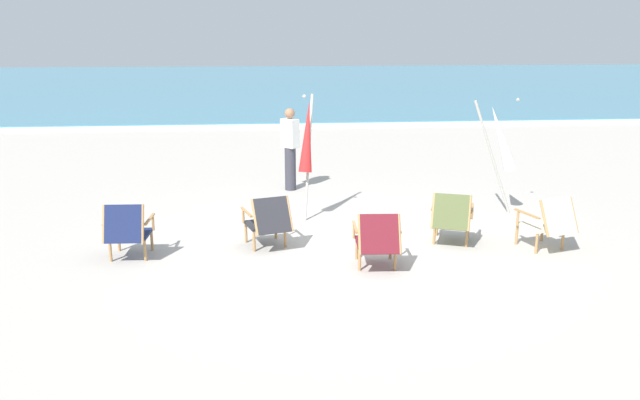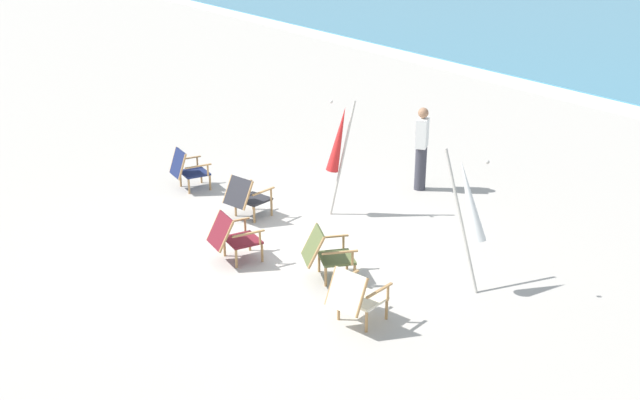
# 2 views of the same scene
# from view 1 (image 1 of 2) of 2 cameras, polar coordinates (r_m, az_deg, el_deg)

# --- Properties ---
(ground_plane) EXTENTS (80.00, 80.00, 0.00)m
(ground_plane) POSITION_cam_1_polar(r_m,az_deg,el_deg) (9.15, 1.72, -4.30)
(ground_plane) COLOR #B2AAA0
(sea) EXTENTS (80.00, 40.00, 0.10)m
(sea) POSITION_cam_1_polar(r_m,az_deg,el_deg) (41.41, -4.06, 10.73)
(sea) COLOR teal
(sea) RESTS_ON ground
(surf_band) EXTENTS (80.00, 1.10, 0.06)m
(surf_band) POSITION_cam_1_polar(r_m,az_deg,el_deg) (21.23, -2.51, 6.79)
(surf_band) COLOR white
(surf_band) RESTS_ON ground
(beach_chair_back_right) EXTENTS (0.75, 0.85, 0.80)m
(beach_chair_back_right) POSITION_cam_1_polar(r_m,az_deg,el_deg) (9.45, 20.19, -1.89)
(beach_chair_back_right) COLOR beige
(beach_chair_back_right) RESTS_ON ground
(beach_chair_far_center) EXTENTS (0.76, 0.88, 0.79)m
(beach_chair_far_center) POSITION_cam_1_polar(r_m,az_deg,el_deg) (8.99, -4.75, -1.86)
(beach_chair_far_center) COLOR #28282D
(beach_chair_far_center) RESTS_ON ground
(beach_chair_front_left) EXTENTS (0.80, 0.89, 0.79)m
(beach_chair_front_left) POSITION_cam_1_polar(r_m,az_deg,el_deg) (9.33, 11.94, -1.51)
(beach_chair_front_left) COLOR #515B33
(beach_chair_front_left) RESTS_ON ground
(beach_chair_back_left) EXTENTS (0.62, 0.70, 0.82)m
(beach_chair_back_left) POSITION_cam_1_polar(r_m,az_deg,el_deg) (8.91, -17.20, -2.60)
(beach_chair_back_left) COLOR #19234C
(beach_chair_back_left) RESTS_ON ground
(beach_chair_mid_center) EXTENTS (0.63, 0.78, 0.79)m
(beach_chair_mid_center) POSITION_cam_1_polar(r_m,az_deg,el_deg) (8.21, 5.27, -3.53)
(beach_chair_mid_center) COLOR maroon
(beach_chair_mid_center) RESTS_ON ground
(umbrella_furled_red) EXTENTS (0.37, 0.53, 2.09)m
(umbrella_furled_red) POSITION_cam_1_polar(r_m,az_deg,el_deg) (10.26, -1.18, 5.68)
(umbrella_furled_red) COLOR #B7B2A8
(umbrella_furled_red) RESTS_ON ground
(umbrella_furled_white) EXTENTS (0.85, 0.27, 2.00)m
(umbrella_furled_white) POSITION_cam_1_polar(r_m,az_deg,el_deg) (10.99, 16.20, 5.36)
(umbrella_furled_white) COLOR #B7B2A8
(umbrella_furled_white) RESTS_ON ground
(person_near_chairs) EXTENTS (0.37, 0.39, 1.63)m
(person_near_chairs) POSITION_cam_1_polar(r_m,az_deg,el_deg) (12.34, -2.75, 4.74)
(person_near_chairs) COLOR #383842
(person_near_chairs) RESTS_ON ground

